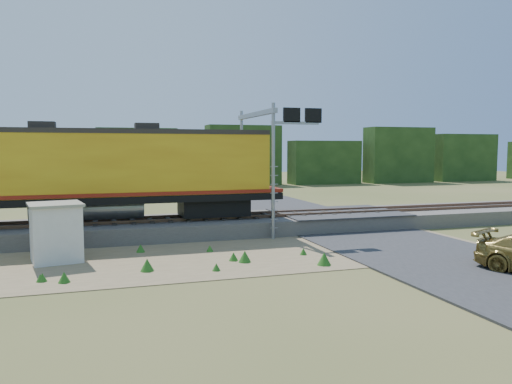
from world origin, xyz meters
name	(u,v)px	position (x,y,z in m)	size (l,w,h in m)	color
ground	(252,255)	(0.00, 0.00, 0.00)	(140.00, 140.00, 0.00)	#475123
ballast	(219,225)	(0.00, 6.00, 0.40)	(70.00, 5.00, 0.80)	slate
rails	(219,216)	(0.00, 6.00, 0.88)	(70.00, 1.54, 0.16)	brown
dirt_shoulder	(203,256)	(-2.00, 0.50, 0.01)	(26.00, 8.00, 0.03)	#8C7754
road	(388,241)	(7.00, 0.74, 0.09)	(7.00, 66.00, 0.86)	#38383A
tree_line_north	(154,161)	(0.00, 38.00, 3.07)	(130.00, 3.00, 6.50)	#1B3513
weed_clumps	(169,260)	(-3.50, 0.10, 0.00)	(15.00, 6.20, 0.56)	#28621C
locomotive	(81,170)	(-6.91, 6.00, 3.43)	(19.43, 2.96, 5.01)	black
shed	(56,232)	(-7.76, 1.24, 1.19)	(2.31, 2.31, 2.34)	silver
signal_gantry	(266,138)	(2.39, 5.35, 5.05)	(2.65, 6.20, 6.69)	gray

